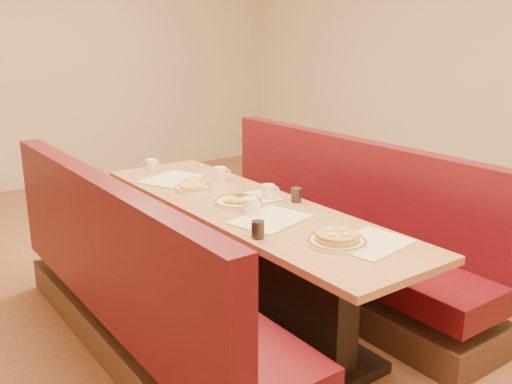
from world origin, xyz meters
TOP-DOWN VIEW (x-y plane):
  - ground at (0.00, 0.00)m, footprint 8.00×8.00m
  - diner_table at (0.00, 0.00)m, footprint 0.70×2.50m
  - booth_left at (-0.73, 0.00)m, footprint 0.55×2.50m
  - booth_right at (0.73, 0.00)m, footprint 0.55×2.50m
  - placemat_near_left at (-0.06, -0.30)m, footprint 0.48×0.41m
  - placemat_near_right at (0.12, -0.88)m, footprint 0.43×0.35m
  - placemat_far_left at (-0.08, 0.80)m, footprint 0.49×0.44m
  - placemat_far_right at (0.07, 0.08)m, footprint 0.36×0.28m
  - pancake_plate at (-0.02, -0.78)m, footprint 0.29×0.29m
  - eggs_plate at (-0.03, 0.04)m, footprint 0.29×0.29m
  - extra_plate_mid at (-0.01, 0.62)m, footprint 0.18×0.18m
  - extra_plate_far at (-0.10, 0.47)m, footprint 0.24×0.24m
  - coffee_mug_a at (0.18, 0.02)m, footprint 0.12×0.08m
  - coffee_mug_b at (-0.08, -0.16)m, footprint 0.12×0.09m
  - coffee_mug_c at (0.19, 0.59)m, footprint 0.12×0.08m
  - coffee_mug_d at (-0.08, 1.10)m, footprint 0.11×0.08m
  - soda_tumbler_near at (-0.28, -0.49)m, footprint 0.07×0.07m
  - soda_tumbler_mid at (0.27, -0.13)m, footprint 0.06×0.06m

SIDE VIEW (x-z plane):
  - ground at x=0.00m, z-range 0.00..0.00m
  - booth_left at x=-0.73m, z-range -0.16..0.89m
  - booth_right at x=0.73m, z-range -0.16..0.89m
  - diner_table at x=0.00m, z-range 0.00..0.75m
  - placemat_near_left at x=-0.06m, z-range 0.75..0.76m
  - placemat_near_right at x=0.12m, z-range 0.75..0.76m
  - placemat_far_left at x=-0.08m, z-range 0.75..0.76m
  - placemat_far_right at x=0.07m, z-range 0.75..0.76m
  - extra_plate_mid at x=-0.01m, z-range 0.74..0.78m
  - extra_plate_far at x=-0.10m, z-range 0.74..0.79m
  - eggs_plate at x=-0.03m, z-range 0.74..0.80m
  - pancake_plate at x=-0.02m, z-range 0.74..0.81m
  - soda_tumbler_mid at x=0.27m, z-range 0.75..0.84m
  - coffee_mug_d at x=-0.08m, z-range 0.75..0.84m
  - soda_tumbler_near at x=-0.28m, z-range 0.75..0.84m
  - coffee_mug_a at x=0.18m, z-range 0.75..0.84m
  - coffee_mug_c at x=0.19m, z-range 0.75..0.84m
  - coffee_mug_b at x=-0.08m, z-range 0.75..0.84m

